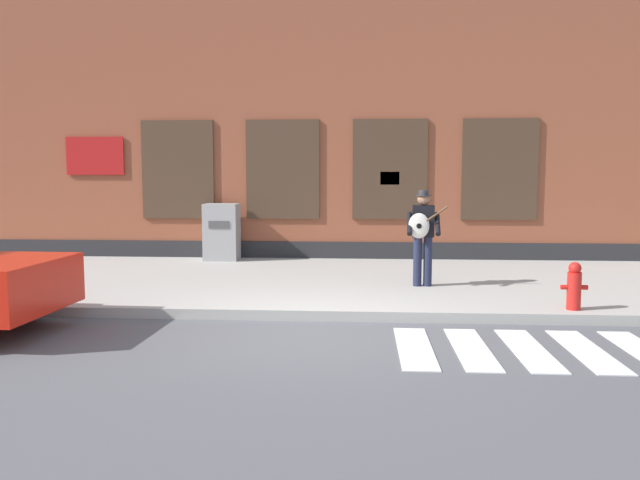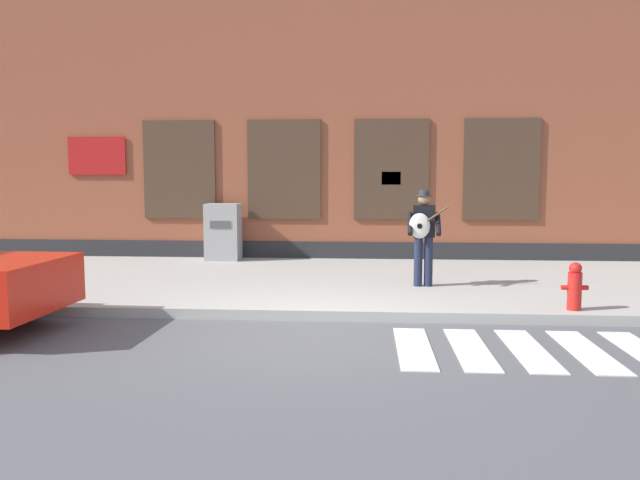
# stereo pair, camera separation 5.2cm
# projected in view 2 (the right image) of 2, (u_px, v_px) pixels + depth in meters

# --- Properties ---
(ground_plane) EXTENTS (160.00, 160.00, 0.00)m
(ground_plane) POSITION_uv_depth(u_px,v_px,m) (314.00, 336.00, 8.22)
(ground_plane) COLOR #56565B
(sidewalk) EXTENTS (28.00, 5.80, 0.16)m
(sidewalk) POSITION_uv_depth(u_px,v_px,m) (330.00, 282.00, 11.88)
(sidewalk) COLOR #ADAAA3
(sidewalk) RESTS_ON ground
(building_backdrop) EXTENTS (28.00, 4.06, 8.55)m
(building_backdrop) POSITION_uv_depth(u_px,v_px,m) (341.00, 93.00, 16.31)
(building_backdrop) COLOR brown
(building_backdrop) RESTS_ON ground
(crosswalk) EXTENTS (5.20, 1.90, 0.01)m
(crosswalk) POSITION_uv_depth(u_px,v_px,m) (615.00, 352.00, 7.46)
(crosswalk) COLOR silver
(crosswalk) RESTS_ON ground
(busker) EXTENTS (0.71, 0.54, 1.70)m
(busker) POSITION_uv_depth(u_px,v_px,m) (423.00, 232.00, 10.92)
(busker) COLOR #1E233D
(busker) RESTS_ON sidewalk
(utility_box) EXTENTS (0.77, 0.63, 1.30)m
(utility_box) POSITION_uv_depth(u_px,v_px,m) (223.00, 232.00, 14.43)
(utility_box) COLOR #9E9E9E
(utility_box) RESTS_ON sidewalk
(fire_hydrant) EXTENTS (0.38, 0.20, 0.70)m
(fire_hydrant) POSITION_uv_depth(u_px,v_px,m) (575.00, 287.00, 9.04)
(fire_hydrant) COLOR red
(fire_hydrant) RESTS_ON sidewalk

